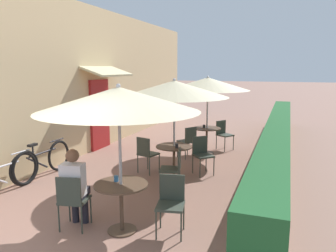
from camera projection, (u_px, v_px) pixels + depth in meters
cafe_facade_wall at (104, 79)px, 10.31m from camera, size 0.98×13.57×4.20m
planter_hedge at (277, 140)px, 8.81m from camera, size 0.60×12.57×1.01m
patio_table_near at (121, 196)px, 4.88m from camera, size 0.80×0.80×0.75m
patio_umbrella_near at (119, 99)px, 4.63m from camera, size 2.34×2.34×2.23m
cafe_chair_near_left at (72, 198)px, 4.92m from camera, size 0.47×0.47×0.87m
seated_patron_near_left at (75, 184)px, 5.00m from camera, size 0.39×0.46×1.25m
cafe_chair_near_right at (171, 200)px, 4.85m from camera, size 0.47×0.47×0.87m
coffee_cup_near at (116, 179)px, 4.94m from camera, size 0.07×0.07×0.09m
patio_table_mid at (174, 155)px, 7.23m from camera, size 0.80×0.80×0.75m
patio_umbrella_mid at (174, 89)px, 6.98m from camera, size 2.34×2.34×2.23m
cafe_chair_mid_left at (174, 166)px, 6.51m from camera, size 0.48×0.48×0.87m
cafe_chair_mid_right at (202, 152)px, 7.59m from camera, size 0.57×0.57×0.87m
cafe_chair_mid_back at (146, 152)px, 7.62m from camera, size 0.50×0.50×0.87m
coffee_cup_mid at (177, 146)px, 7.03m from camera, size 0.07×0.07×0.09m
patio_table_far at (207, 135)px, 9.41m from camera, size 0.80×0.80×0.75m
patio_umbrella_far at (208, 84)px, 9.16m from camera, size 2.34×2.34×2.23m
cafe_chair_far_left at (223, 133)px, 9.90m from camera, size 0.56×0.56×0.87m
cafe_chair_far_right at (188, 139)px, 8.94m from camera, size 0.56×0.56×0.87m
coffee_cup_far at (204, 126)px, 9.38m from camera, size 0.07×0.07×0.09m
bicycle_leaning at (1, 176)px, 6.37m from camera, size 0.18×1.77×0.81m
bicycle_second at (43, 161)px, 7.37m from camera, size 0.10×1.79×0.83m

